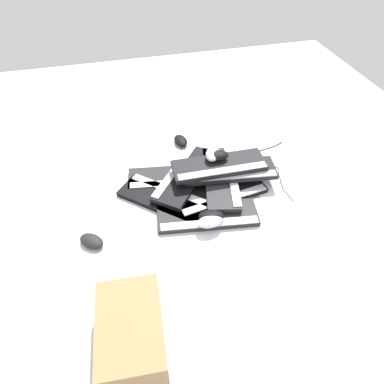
{
  "coord_description": "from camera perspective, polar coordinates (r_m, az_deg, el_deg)",
  "views": [
    {
      "loc": [
        1.11,
        -0.19,
        1.14
      ],
      "look_at": [
        0.04,
        0.08,
        0.06
      ],
      "focal_mm": 32.0,
      "sensor_mm": 36.0,
      "label": 1
    }
  ],
  "objects": [
    {
      "name": "cable_0",
      "position": [
        1.73,
        11.05,
        2.41
      ],
      "size": [
        0.34,
        0.28,
        0.01
      ],
      "color": "#59595B",
      "rests_on": "ground"
    },
    {
      "name": "mouse_2",
      "position": [
        1.62,
        4.19,
        6.12
      ],
      "size": [
        0.08,
        0.12,
        0.04
      ],
      "primitive_type": "ellipsoid",
      "rotation": [
        0.0,
        0.0,
        1.45
      ],
      "color": "black",
      "rests_on": "keyboard_7"
    },
    {
      "name": "mouse_1",
      "position": [
        1.61,
        -0.75,
        3.28
      ],
      "size": [
        0.12,
        0.12,
        0.04
      ],
      "primitive_type": "ellipsoid",
      "rotation": [
        0.0,
        0.0,
        0.77
      ],
      "color": "#B7B7BC",
      "rests_on": "keyboard_5"
    },
    {
      "name": "keyboard_2",
      "position": [
        1.69,
        -3.12,
        2.41
      ],
      "size": [
        0.21,
        0.46,
        0.03
      ],
      "color": "#232326",
      "rests_on": "ground"
    },
    {
      "name": "keyboard_0",
      "position": [
        1.51,
        2.64,
        -4.04
      ],
      "size": [
        0.21,
        0.46,
        0.03
      ],
      "color": "#232326",
      "rests_on": "ground"
    },
    {
      "name": "keyboard_7",
      "position": [
        1.62,
        4.58,
        4.37
      ],
      "size": [
        0.16,
        0.44,
        0.03
      ],
      "color": "black",
      "rests_on": "keyboard_6"
    },
    {
      "name": "keyboard_6",
      "position": [
        1.64,
        6.26,
        3.52
      ],
      "size": [
        0.21,
        0.46,
        0.03
      ],
      "color": "black",
      "rests_on": "keyboard_4"
    },
    {
      "name": "keyboard_4",
      "position": [
        1.65,
        4.87,
        2.46
      ],
      "size": [
        0.46,
        0.24,
        0.03
      ],
      "color": "#232326",
      "rests_on": "keyboard_1"
    },
    {
      "name": "ground_plane",
      "position": [
        1.6,
        -2.98,
        -1.11
      ],
      "size": [
        3.2,
        3.2,
        0.0
      ],
      "primitive_type": "plane",
      "color": "silver"
    },
    {
      "name": "keyboard_5",
      "position": [
        1.66,
        -1.16,
        2.86
      ],
      "size": [
        0.44,
        0.39,
        0.03
      ],
      "color": "black",
      "rests_on": "keyboard_2"
    },
    {
      "name": "mouse_5",
      "position": [
        1.44,
        3.03,
        -4.92
      ],
      "size": [
        0.07,
        0.11,
        0.04
      ],
      "primitive_type": "ellipsoid",
      "rotation": [
        0.0,
        0.0,
        4.76
      ],
      "color": "silver",
      "rests_on": "keyboard_0"
    },
    {
      "name": "mouse_0",
      "position": [
        1.46,
        3.25,
        -4.0
      ],
      "size": [
        0.09,
        0.12,
        0.04
      ],
      "primitive_type": "ellipsoid",
      "rotation": [
        0.0,
        0.0,
        4.48
      ],
      "color": "black",
      "rests_on": "keyboard_0"
    },
    {
      "name": "mouse_3",
      "position": [
        1.63,
        3.48,
        6.38
      ],
      "size": [
        0.13,
        0.11,
        0.04
      ],
      "primitive_type": "ellipsoid",
      "rotation": [
        0.0,
        0.0,
        2.7
      ],
      "color": "#B7B7BC",
      "rests_on": "keyboard_7"
    },
    {
      "name": "cardboard_box",
      "position": [
        1.17,
        -10.07,
        -22.14
      ],
      "size": [
        0.32,
        0.22,
        0.15
      ],
      "primitive_type": "cube",
      "rotation": [
        0.0,
        0.0,
        6.21
      ],
      "color": "#9E774C",
      "rests_on": "ground"
    },
    {
      "name": "mouse_4",
      "position": [
        1.92,
        -1.9,
        8.53
      ],
      "size": [
        0.12,
        0.08,
        0.04
      ],
      "primitive_type": "ellipsoid",
      "rotation": [
        0.0,
        0.0,
        3.27
      ],
      "color": "black",
      "rests_on": "ground"
    },
    {
      "name": "keyboard_1",
      "position": [
        1.61,
        4.64,
        -0.34
      ],
      "size": [
        0.22,
        0.46,
        0.03
      ],
      "color": "black",
      "rests_on": "ground"
    },
    {
      "name": "cable_1",
      "position": [
        1.79,
        4.83,
        4.75
      ],
      "size": [
        0.19,
        0.78,
        0.01
      ],
      "color": "black",
      "rests_on": "ground"
    },
    {
      "name": "mouse_6",
      "position": [
        1.47,
        -16.39,
        -7.85
      ],
      "size": [
        0.12,
        0.13,
        0.04
      ],
      "primitive_type": "ellipsoid",
      "rotation": [
        0.0,
        0.0,
        0.82
      ],
      "color": "black",
      "rests_on": "ground"
    },
    {
      "name": "keyboard_3",
      "position": [
        1.58,
        -4.49,
        -1.26
      ],
      "size": [
        0.41,
        0.43,
        0.03
      ],
      "color": "black",
      "rests_on": "ground"
    }
  ]
}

